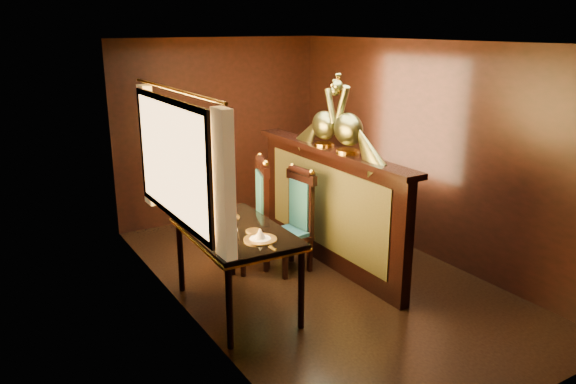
% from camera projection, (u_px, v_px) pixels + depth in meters
% --- Properties ---
extents(ground, '(5.00, 5.00, 0.00)m').
position_uv_depth(ground, '(319.00, 279.00, 6.12)').
color(ground, black).
rests_on(ground, ground).
extents(room_shell, '(3.04, 5.04, 2.52)m').
position_uv_depth(room_shell, '(314.00, 136.00, 5.64)').
color(room_shell, black).
rests_on(room_shell, ground).
extents(partition, '(0.26, 2.70, 1.36)m').
position_uv_depth(partition, '(329.00, 205.00, 6.32)').
color(partition, black).
rests_on(partition, ground).
extents(dining_table, '(0.88, 1.41, 1.02)m').
position_uv_depth(dining_table, '(235.00, 236.00, 5.28)').
color(dining_table, black).
rests_on(dining_table, ground).
extents(chair_left, '(0.46, 0.48, 1.18)m').
position_uv_depth(chair_left, '(296.00, 216.00, 6.23)').
color(chair_left, black).
rests_on(chair_left, ground).
extents(chair_right, '(0.59, 0.60, 1.28)m').
position_uv_depth(chair_right, '(256.00, 210.00, 6.27)').
color(chair_right, black).
rests_on(chair_right, ground).
extents(peacock_left, '(0.26, 0.69, 0.82)m').
position_uv_depth(peacock_left, '(349.00, 115.00, 5.76)').
color(peacock_left, '#1B5240').
rests_on(peacock_left, partition).
extents(peacock_right, '(0.24, 0.63, 0.75)m').
position_uv_depth(peacock_right, '(325.00, 113.00, 6.13)').
color(peacock_right, '#1B5240').
rests_on(peacock_right, partition).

